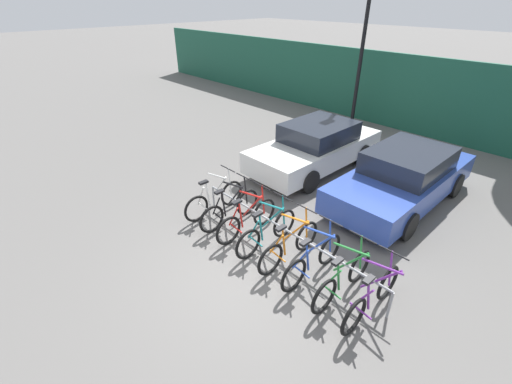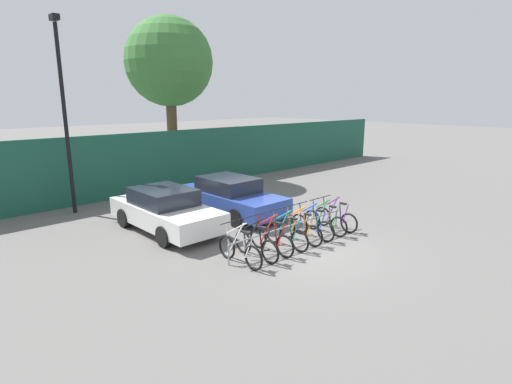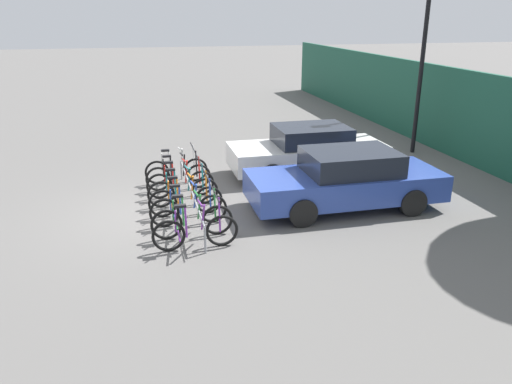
# 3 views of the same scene
# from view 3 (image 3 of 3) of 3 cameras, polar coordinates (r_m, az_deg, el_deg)

# --- Properties ---
(ground_plane) EXTENTS (120.00, 120.00, 0.00)m
(ground_plane) POSITION_cam_3_polar(r_m,az_deg,el_deg) (11.87, -10.59, -2.35)
(ground_plane) COLOR #605E5B
(bike_rack) EXTENTS (4.74, 0.04, 0.57)m
(bike_rack) POSITION_cam_3_polar(r_m,az_deg,el_deg) (11.79, -7.49, 0.25)
(bike_rack) COLOR gray
(bike_rack) RESTS_ON ground
(bicycle_white) EXTENTS (0.68, 1.71, 1.05)m
(bicycle_white) POSITION_cam_3_polar(r_m,az_deg,el_deg) (13.80, -9.08, 2.57)
(bicycle_white) COLOR black
(bicycle_white) RESTS_ON ground
(bicycle_black) EXTENTS (0.68, 1.71, 1.05)m
(bicycle_black) POSITION_cam_3_polar(r_m,az_deg,el_deg) (13.24, -8.85, 1.84)
(bicycle_black) COLOR black
(bicycle_black) RESTS_ON ground
(bicycle_red) EXTENTS (0.68, 1.71, 1.05)m
(bicycle_red) POSITION_cam_3_polar(r_m,az_deg,el_deg) (12.70, -8.61, 1.06)
(bicycle_red) COLOR black
(bicycle_red) RESTS_ON ground
(bicycle_teal) EXTENTS (0.68, 1.71, 1.05)m
(bicycle_teal) POSITION_cam_3_polar(r_m,az_deg,el_deg) (12.12, -8.33, 0.15)
(bicycle_teal) COLOR black
(bicycle_teal) RESTS_ON ground
(bicycle_orange) EXTENTS (0.68, 1.71, 1.05)m
(bicycle_orange) POSITION_cam_3_polar(r_m,az_deg,el_deg) (11.53, -8.02, -0.87)
(bicycle_orange) COLOR black
(bicycle_orange) RESTS_ON ground
(bicycle_blue) EXTENTS (0.68, 1.71, 1.05)m
(bicycle_blue) POSITION_cam_3_polar(r_m,az_deg,el_deg) (11.00, -7.71, -1.89)
(bicycle_blue) COLOR black
(bicycle_blue) RESTS_ON ground
(bicycle_green) EXTENTS (0.68, 1.71, 1.05)m
(bicycle_green) POSITION_cam_3_polar(r_m,az_deg,el_deg) (10.39, -7.30, -3.21)
(bicycle_green) COLOR black
(bicycle_green) RESTS_ON ground
(bicycle_purple) EXTENTS (0.68, 1.71, 1.05)m
(bicycle_purple) POSITION_cam_3_polar(r_m,az_deg,el_deg) (9.88, -6.92, -4.45)
(bicycle_purple) COLOR black
(bicycle_purple) RESTS_ON ground
(car_white) EXTENTS (1.91, 4.42, 1.40)m
(car_white) POSITION_cam_3_polar(r_m,az_deg,el_deg) (14.41, 5.96, 4.74)
(car_white) COLOR silver
(car_white) RESTS_ON ground
(car_blue) EXTENTS (1.91, 4.57, 1.40)m
(car_blue) POSITION_cam_3_polar(r_m,az_deg,el_deg) (11.97, 10.24, 1.39)
(car_blue) COLOR #2D479E
(car_blue) RESTS_ON ground
(lamp_post) EXTENTS (0.24, 0.44, 7.03)m
(lamp_post) POSITION_cam_3_polar(r_m,az_deg,el_deg) (17.05, 18.80, 17.03)
(lamp_post) COLOR black
(lamp_post) RESTS_ON ground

